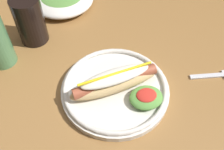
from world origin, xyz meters
The scene contains 4 objects.
dining_table centered at (0.00, 0.00, 0.63)m, with size 1.15×0.86×0.74m.
hot_dog_plate centered at (0.06, -0.13, 0.76)m, with size 0.26×0.26×0.08m.
fork centered at (0.33, -0.14, 0.74)m, with size 0.12×0.04×0.00m.
soda_cup centered at (-0.11, 0.11, 0.81)m, with size 0.08×0.08×0.13m, color black.
Camera 1 is at (-0.04, -0.47, 1.26)m, focal length 41.97 mm.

